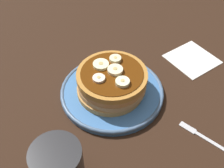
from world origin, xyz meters
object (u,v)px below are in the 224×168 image
at_px(banana_slice_2, 101,65).
at_px(banana_slice_4, 123,82).
at_px(plate, 112,92).
at_px(banana_slice_0, 114,69).
at_px(napkin, 192,59).
at_px(pancake_stack, 112,82).
at_px(fork, 205,138).
at_px(banana_slice_3, 115,59).
at_px(banana_slice_1, 100,79).

relative_size(banana_slice_2, banana_slice_4, 1.18).
relative_size(plate, banana_slice_2, 6.70).
bearing_deg(banana_slice_0, banana_slice_4, -9.52).
distance_m(banana_slice_4, napkin, 0.25).
bearing_deg(banana_slice_4, banana_slice_0, 170.48).
bearing_deg(banana_slice_0, napkin, 84.38).
height_order(banana_slice_4, napkin, banana_slice_4).
distance_m(pancake_stack, banana_slice_2, 0.04).
xyz_separation_m(plate, fork, (0.20, 0.08, -0.01)).
bearing_deg(banana_slice_4, banana_slice_3, 157.24).
bearing_deg(napkin, banana_slice_1, -93.44).
height_order(banana_slice_3, banana_slice_4, same).
xyz_separation_m(banana_slice_0, banana_slice_3, (-0.03, 0.02, -0.00)).
distance_m(plate, fork, 0.22).
distance_m(pancake_stack, banana_slice_3, 0.05).
relative_size(pancake_stack, banana_slice_4, 5.30).
distance_m(banana_slice_2, banana_slice_4, 0.07).
distance_m(pancake_stack, banana_slice_0, 0.03).
bearing_deg(banana_slice_3, pancake_stack, -45.65).
bearing_deg(banana_slice_2, plate, 11.47).
bearing_deg(banana_slice_1, fork, 30.16).
height_order(pancake_stack, banana_slice_4, banana_slice_4).
distance_m(plate, banana_slice_2, 0.07).
xyz_separation_m(banana_slice_0, banana_slice_4, (0.04, -0.01, -0.00)).
relative_size(banana_slice_0, napkin, 0.30).
xyz_separation_m(plate, banana_slice_2, (-0.03, -0.01, 0.06)).
relative_size(banana_slice_0, banana_slice_2, 0.95).
height_order(banana_slice_1, napkin, banana_slice_1).
bearing_deg(plate, banana_slice_1, -84.32).
relative_size(banana_slice_1, banana_slice_3, 1.00).
bearing_deg(banana_slice_0, banana_slice_2, -153.35).
distance_m(banana_slice_0, banana_slice_2, 0.03).
bearing_deg(banana_slice_0, fork, 19.97).
distance_m(pancake_stack, napkin, 0.24).
relative_size(plate, pancake_stack, 1.49).
distance_m(banana_slice_1, napkin, 0.28).
bearing_deg(banana_slice_2, banana_slice_4, 6.54).
bearing_deg(plate, banana_slice_3, 134.71).
distance_m(banana_slice_2, napkin, 0.26).
xyz_separation_m(banana_slice_0, banana_slice_1, (0.01, -0.04, -0.00)).
xyz_separation_m(banana_slice_1, napkin, (0.02, 0.27, -0.07)).
xyz_separation_m(pancake_stack, banana_slice_0, (-0.00, 0.01, 0.03)).
height_order(plate, pancake_stack, pancake_stack).
bearing_deg(fork, napkin, 139.95).
xyz_separation_m(banana_slice_1, fork, (0.20, 0.12, -0.07)).
height_order(pancake_stack, napkin, pancake_stack).
xyz_separation_m(banana_slice_3, napkin, (0.05, 0.21, -0.07)).
bearing_deg(fork, banana_slice_4, -153.79).
distance_m(banana_slice_0, napkin, 0.24).
relative_size(pancake_stack, fork, 1.22).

